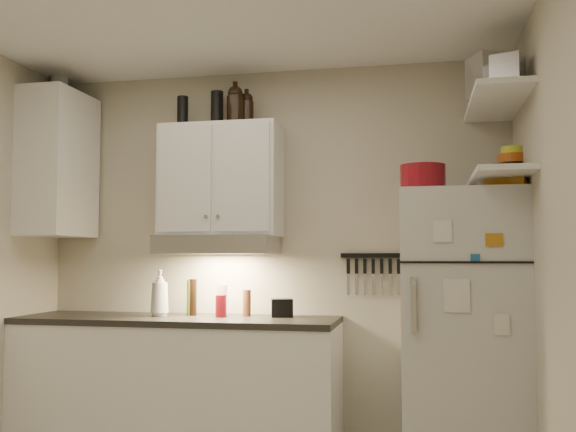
# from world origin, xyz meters

# --- Properties ---
(back_wall) EXTENTS (3.20, 0.02, 2.60)m
(back_wall) POSITION_xyz_m (0.00, 1.51, 1.30)
(back_wall) COLOR #BEB7A2
(back_wall) RESTS_ON ground
(right_wall) EXTENTS (0.02, 3.00, 2.60)m
(right_wall) POSITION_xyz_m (1.61, 0.00, 1.30)
(right_wall) COLOR #BEB7A2
(right_wall) RESTS_ON ground
(base_cabinet) EXTENTS (2.10, 0.60, 0.88)m
(base_cabinet) POSITION_xyz_m (-0.55, 1.20, 0.44)
(base_cabinet) COLOR white
(base_cabinet) RESTS_ON floor
(countertop) EXTENTS (2.10, 0.62, 0.04)m
(countertop) POSITION_xyz_m (-0.55, 1.20, 0.90)
(countertop) COLOR #272421
(countertop) RESTS_ON base_cabinet
(upper_cabinet) EXTENTS (0.80, 0.33, 0.75)m
(upper_cabinet) POSITION_xyz_m (-0.30, 1.33, 1.83)
(upper_cabinet) COLOR white
(upper_cabinet) RESTS_ON back_wall
(side_cabinet) EXTENTS (0.33, 0.55, 1.00)m
(side_cabinet) POSITION_xyz_m (-1.44, 1.20, 1.95)
(side_cabinet) COLOR white
(side_cabinet) RESTS_ON left_wall
(range_hood) EXTENTS (0.76, 0.46, 0.12)m
(range_hood) POSITION_xyz_m (-0.30, 1.27, 1.39)
(range_hood) COLOR silver
(range_hood) RESTS_ON back_wall
(fridge) EXTENTS (0.70, 0.68, 1.70)m
(fridge) POSITION_xyz_m (1.25, 1.16, 0.85)
(fridge) COLOR silver
(fridge) RESTS_ON floor
(shelf_hi) EXTENTS (0.30, 0.95, 0.03)m
(shelf_hi) POSITION_xyz_m (1.45, 1.02, 2.20)
(shelf_hi) COLOR white
(shelf_hi) RESTS_ON right_wall
(shelf_lo) EXTENTS (0.30, 0.95, 0.03)m
(shelf_lo) POSITION_xyz_m (1.45, 1.02, 1.76)
(shelf_lo) COLOR white
(shelf_lo) RESTS_ON right_wall
(knife_strip) EXTENTS (0.42, 0.02, 0.03)m
(knife_strip) POSITION_xyz_m (0.70, 1.49, 1.32)
(knife_strip) COLOR black
(knife_strip) RESTS_ON back_wall
(dutch_oven) EXTENTS (0.29, 0.29, 0.15)m
(dutch_oven) POSITION_xyz_m (1.03, 1.08, 1.78)
(dutch_oven) COLOR maroon
(dutch_oven) RESTS_ON fridge
(book_stack) EXTENTS (0.31, 0.33, 0.09)m
(book_stack) POSITION_xyz_m (1.52, 1.01, 1.75)
(book_stack) COLOR #B77616
(book_stack) RESTS_ON fridge
(spice_jar) EXTENTS (0.08, 0.08, 0.11)m
(spice_jar) POSITION_xyz_m (1.37, 1.08, 1.75)
(spice_jar) COLOR silver
(spice_jar) RESTS_ON fridge
(stock_pot) EXTENTS (0.33, 0.33, 0.18)m
(stock_pot) POSITION_xyz_m (1.50, 1.34, 2.30)
(stock_pot) COLOR silver
(stock_pot) RESTS_ON shelf_hi
(tin_a) EXTENTS (0.29, 0.28, 0.23)m
(tin_a) POSITION_xyz_m (1.42, 0.93, 2.33)
(tin_a) COLOR #AAAAAD
(tin_a) RESTS_ON shelf_hi
(tin_b) EXTENTS (0.20, 0.20, 0.15)m
(tin_b) POSITION_xyz_m (1.48, 0.71, 2.29)
(tin_b) COLOR #AAAAAD
(tin_b) RESTS_ON shelf_hi
(bowl_teal) EXTENTS (0.22, 0.22, 0.09)m
(bowl_teal) POSITION_xyz_m (1.50, 1.23, 1.82)
(bowl_teal) COLOR #1A5890
(bowl_teal) RESTS_ON shelf_lo
(bowl_orange) EXTENTS (0.17, 0.17, 0.05)m
(bowl_orange) POSITION_xyz_m (1.55, 1.16, 1.89)
(bowl_orange) COLOR #C35112
(bowl_orange) RESTS_ON bowl_teal
(bowl_yellow) EXTENTS (0.14, 0.14, 0.04)m
(bowl_yellow) POSITION_xyz_m (1.55, 1.16, 1.94)
(bowl_yellow) COLOR #CEDB26
(bowl_yellow) RESTS_ON bowl_orange
(plates) EXTENTS (0.25, 0.25, 0.05)m
(plates) POSITION_xyz_m (1.51, 1.09, 1.80)
(plates) COLOR #1A5890
(plates) RESTS_ON shelf_lo
(growler_a) EXTENTS (0.14, 0.14, 0.26)m
(growler_a) POSITION_xyz_m (-0.19, 1.28, 2.33)
(growler_a) COLOR black
(growler_a) RESTS_ON upper_cabinet
(growler_b) EXTENTS (0.11, 0.11, 0.23)m
(growler_b) POSITION_xyz_m (-0.13, 1.35, 2.31)
(growler_b) COLOR black
(growler_b) RESTS_ON upper_cabinet
(thermos_a) EXTENTS (0.10, 0.10, 0.25)m
(thermos_a) POSITION_xyz_m (-0.35, 1.38, 2.32)
(thermos_a) COLOR black
(thermos_a) RESTS_ON upper_cabinet
(thermos_b) EXTENTS (0.08, 0.08, 0.22)m
(thermos_b) POSITION_xyz_m (-0.59, 1.35, 2.31)
(thermos_b) COLOR black
(thermos_b) RESTS_ON upper_cabinet
(side_jar) EXTENTS (0.16, 0.16, 0.16)m
(side_jar) POSITION_xyz_m (-1.51, 1.32, 2.53)
(side_jar) COLOR silver
(side_jar) RESTS_ON side_cabinet
(soap_bottle) EXTENTS (0.17, 0.17, 0.34)m
(soap_bottle) POSITION_xyz_m (-0.68, 1.22, 1.09)
(soap_bottle) COLOR white
(soap_bottle) RESTS_ON countertop
(pepper_mill) EXTENTS (0.07, 0.07, 0.17)m
(pepper_mill) POSITION_xyz_m (-0.12, 1.33, 1.01)
(pepper_mill) COLOR brown
(pepper_mill) RESTS_ON countertop
(oil_bottle) EXTENTS (0.05, 0.05, 0.24)m
(oil_bottle) POSITION_xyz_m (-0.50, 1.31, 1.04)
(oil_bottle) COLOR #4E6419
(oil_bottle) RESTS_ON countertop
(vinegar_bottle) EXTENTS (0.07, 0.07, 0.24)m
(vinegar_bottle) POSITION_xyz_m (-0.48, 1.31, 1.04)
(vinegar_bottle) COLOR black
(vinegar_bottle) RESTS_ON countertop
(clear_bottle) EXTENTS (0.09, 0.09, 0.21)m
(clear_bottle) POSITION_xyz_m (-0.28, 1.31, 1.02)
(clear_bottle) COLOR silver
(clear_bottle) RESTS_ON countertop
(red_jar) EXTENTS (0.09, 0.09, 0.14)m
(red_jar) POSITION_xyz_m (-0.26, 1.23, 0.99)
(red_jar) COLOR maroon
(red_jar) RESTS_ON countertop
(caddy) EXTENTS (0.16, 0.13, 0.12)m
(caddy) POSITION_xyz_m (0.12, 1.32, 0.98)
(caddy) COLOR black
(caddy) RESTS_ON countertop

